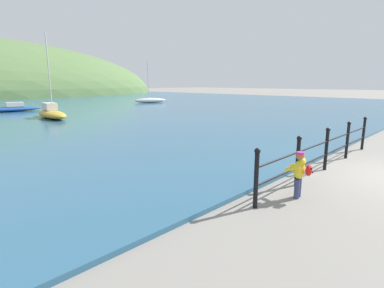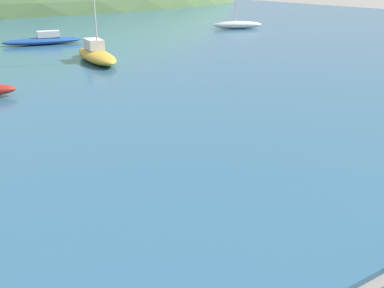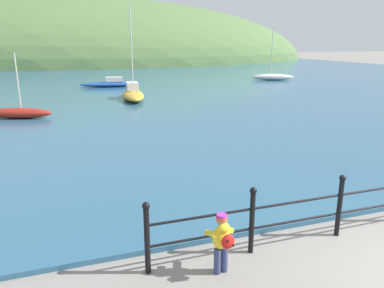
{
  "view_description": "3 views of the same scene",
  "coord_description": "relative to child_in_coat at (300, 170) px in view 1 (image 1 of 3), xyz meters",
  "views": [
    {
      "loc": [
        -9.05,
        -1.43,
        2.43
      ],
      "look_at": [
        -3.05,
        4.32,
        0.71
      ],
      "focal_mm": 28.0,
      "sensor_mm": 36.0,
      "label": 1
    },
    {
      "loc": [
        -8.82,
        -0.89,
        3.86
      ],
      "look_at": [
        -4.31,
        6.08,
        0.73
      ],
      "focal_mm": 42.0,
      "sensor_mm": 36.0,
      "label": 2
    },
    {
      "loc": [
        -5.23,
        -3.62,
        3.56
      ],
      "look_at": [
        -2.09,
        5.48,
        0.88
      ],
      "focal_mm": 35.0,
      "sensor_mm": 36.0,
      "label": 3
    }
  ],
  "objects": [
    {
      "name": "iron_railing",
      "position": [
        2.53,
        0.38,
        0.04
      ],
      "size": [
        7.37,
        0.12,
        1.21
      ],
      "color": "black",
      "rests_on": "ground"
    },
    {
      "name": "child_in_coat",
      "position": [
        0.0,
        0.0,
        0.0
      ],
      "size": [
        0.41,
        0.55,
        1.0
      ],
      "color": "navy",
      "rests_on": "ground"
    },
    {
      "name": "water",
      "position": [
        3.1,
        30.88,
        -0.56
      ],
      "size": [
        80.0,
        60.0,
        0.1
      ],
      "primitive_type": "cube",
      "color": "#2D5B7A",
      "rests_on": "ground"
    },
    {
      "name": "boat_far_right",
      "position": [
        1.37,
        24.69,
        -0.26
      ],
      "size": [
        4.58,
        1.69,
        0.75
      ],
      "color": "#1E4793",
      "rests_on": "water"
    },
    {
      "name": "boat_twin_mast",
      "position": [
        1.88,
        17.85,
        -0.17
      ],
      "size": [
        1.67,
        4.54,
        5.4
      ],
      "color": "gold",
      "rests_on": "water"
    },
    {
      "name": "boat_far_left",
      "position": [
        15.79,
        25.01,
        -0.21
      ],
      "size": [
        3.74,
        2.43,
        4.6
      ],
      "color": "silver",
      "rests_on": "water"
    }
  ]
}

